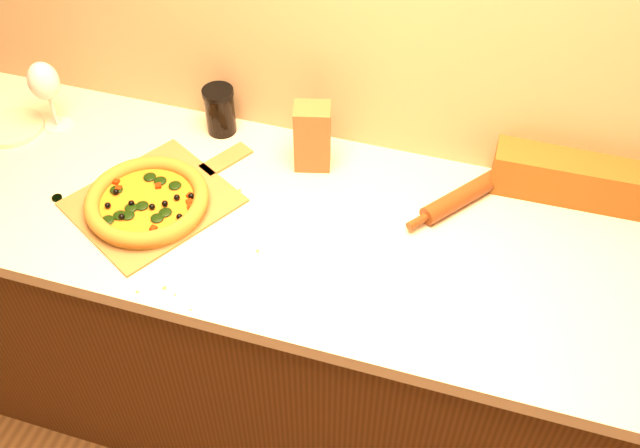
{
  "coord_description": "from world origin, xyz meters",
  "views": [
    {
      "loc": [
        0.29,
        0.3,
        2.15
      ],
      "look_at": [
        -0.04,
        1.38,
        0.96
      ],
      "focal_mm": 40.0,
      "sensor_mm": 36.0,
      "label": 1
    }
  ],
  "objects_px": {
    "side_plate": "(13,127)",
    "rolling_pin": "(462,197)",
    "pizza": "(147,201)",
    "dark_jar": "(220,110)",
    "pizza_peel": "(157,199)",
    "wine_glass": "(44,83)"
  },
  "relations": [
    {
      "from": "side_plate",
      "to": "rolling_pin",
      "type": "bearing_deg",
      "value": 3.41
    },
    {
      "from": "pizza",
      "to": "dark_jar",
      "type": "relative_size",
      "value": 2.24
    },
    {
      "from": "pizza_peel",
      "to": "dark_jar",
      "type": "distance_m",
      "value": 0.31
    },
    {
      "from": "wine_glass",
      "to": "dark_jar",
      "type": "xyz_separation_m",
      "value": [
        0.44,
        0.12,
        -0.08
      ]
    },
    {
      "from": "pizza",
      "to": "rolling_pin",
      "type": "distance_m",
      "value": 0.77
    },
    {
      "from": "pizza_peel",
      "to": "side_plate",
      "type": "height_order",
      "value": "side_plate"
    },
    {
      "from": "dark_jar",
      "to": "rolling_pin",
      "type": "bearing_deg",
      "value": -7.82
    },
    {
      "from": "pizza_peel",
      "to": "wine_glass",
      "type": "xyz_separation_m",
      "value": [
        -0.39,
        0.19,
        0.14
      ]
    },
    {
      "from": "pizza_peel",
      "to": "wine_glass",
      "type": "height_order",
      "value": "wine_glass"
    },
    {
      "from": "pizza",
      "to": "dark_jar",
      "type": "bearing_deg",
      "value": 80.35
    },
    {
      "from": "pizza_peel",
      "to": "dark_jar",
      "type": "xyz_separation_m",
      "value": [
        0.05,
        0.3,
        0.06
      ]
    },
    {
      "from": "pizza",
      "to": "dark_jar",
      "type": "distance_m",
      "value": 0.34
    },
    {
      "from": "pizza",
      "to": "side_plate",
      "type": "bearing_deg",
      "value": 161.1
    },
    {
      "from": "rolling_pin",
      "to": "wine_glass",
      "type": "distance_m",
      "value": 1.12
    },
    {
      "from": "dark_jar",
      "to": "pizza_peel",
      "type": "bearing_deg",
      "value": -99.36
    },
    {
      "from": "pizza",
      "to": "wine_glass",
      "type": "xyz_separation_m",
      "value": [
        -0.39,
        0.22,
        0.12
      ]
    },
    {
      "from": "pizza",
      "to": "dark_jar",
      "type": "xyz_separation_m",
      "value": [
        0.06,
        0.34,
        0.04
      ]
    },
    {
      "from": "rolling_pin",
      "to": "wine_glass",
      "type": "xyz_separation_m",
      "value": [
        -1.12,
        -0.02,
        0.12
      ]
    },
    {
      "from": "dark_jar",
      "to": "wine_glass",
      "type": "bearing_deg",
      "value": -165.43
    },
    {
      "from": "wine_glass",
      "to": "side_plate",
      "type": "relative_size",
      "value": 1.23
    },
    {
      "from": "rolling_pin",
      "to": "dark_jar",
      "type": "height_order",
      "value": "dark_jar"
    },
    {
      "from": "pizza",
      "to": "side_plate",
      "type": "height_order",
      "value": "pizza"
    }
  ]
}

